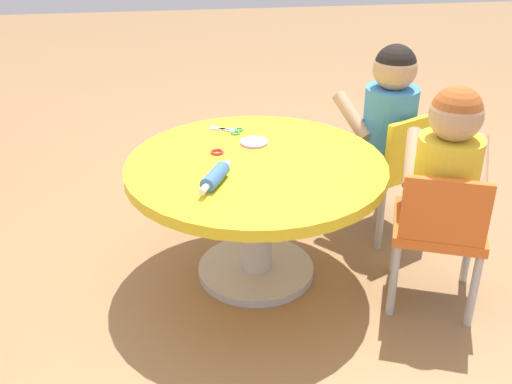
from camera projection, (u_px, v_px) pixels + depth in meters
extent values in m
plane|color=#9E7247|center=(256.00, 272.00, 2.38)|extent=(10.00, 10.00, 0.00)
cylinder|color=silver|center=(256.00, 269.00, 2.37)|extent=(0.44, 0.44, 0.03)
cylinder|color=silver|center=(256.00, 225.00, 2.28)|extent=(0.12, 0.12, 0.42)
cylinder|color=yellow|center=(256.00, 168.00, 2.17)|extent=(0.92, 0.92, 0.04)
cylinder|color=#B7B7BC|center=(468.00, 249.00, 2.27)|extent=(0.03, 0.03, 0.28)
cylinder|color=#B7B7BC|center=(396.00, 240.00, 2.32)|extent=(0.03, 0.03, 0.28)
cylinder|color=#B7B7BC|center=(474.00, 291.00, 2.04)|extent=(0.03, 0.03, 0.28)
cylinder|color=#B7B7BC|center=(393.00, 280.00, 2.10)|extent=(0.03, 0.03, 0.28)
cube|color=orange|center=(439.00, 225.00, 2.11)|extent=(0.39, 0.39, 0.04)
cube|color=orange|center=(445.00, 212.00, 1.93)|extent=(0.12, 0.26, 0.22)
cube|color=#3F4772|center=(439.00, 225.00, 2.11)|extent=(0.35, 0.34, 0.04)
cylinder|color=yellow|center=(446.00, 180.00, 2.03)|extent=(0.21, 0.21, 0.30)
sphere|color=tan|center=(456.00, 115.00, 1.92)|extent=(0.17, 0.17, 0.17)
sphere|color=#B25926|center=(457.00, 111.00, 1.92)|extent=(0.16, 0.16, 0.16)
cylinder|color=tan|center=(480.00, 164.00, 2.08)|extent=(0.22, 0.13, 0.17)
cylinder|color=tan|center=(413.00, 158.00, 2.13)|extent=(0.22, 0.13, 0.17)
cylinder|color=#B7B7BC|center=(382.00, 178.00, 2.79)|extent=(0.03, 0.03, 0.28)
cylinder|color=#B7B7BC|center=(338.00, 193.00, 2.66)|extent=(0.03, 0.03, 0.28)
cylinder|color=#B7B7BC|center=(426.00, 201.00, 2.59)|extent=(0.03, 0.03, 0.28)
cylinder|color=#B7B7BC|center=(380.00, 218.00, 2.47)|extent=(0.03, 0.03, 0.28)
cube|color=yellow|center=(385.00, 163.00, 2.55)|extent=(0.40, 0.40, 0.04)
cube|color=yellow|center=(413.00, 145.00, 2.39)|extent=(0.14, 0.25, 0.22)
cube|color=#3F4772|center=(385.00, 162.00, 2.55)|extent=(0.37, 0.36, 0.04)
cylinder|color=#3F8CCC|center=(389.00, 124.00, 2.47)|extent=(0.21, 0.21, 0.30)
sphere|color=tan|center=(395.00, 68.00, 2.37)|extent=(0.17, 0.17, 0.17)
sphere|color=black|center=(395.00, 65.00, 2.36)|extent=(0.16, 0.16, 0.16)
cylinder|color=tan|center=(392.00, 106.00, 2.59)|extent=(0.22, 0.14, 0.17)
cylinder|color=tan|center=(352.00, 116.00, 2.48)|extent=(0.22, 0.14, 0.17)
cylinder|color=#3F72CC|center=(215.00, 177.00, 2.01)|extent=(0.15, 0.11, 0.05)
cylinder|color=white|center=(204.00, 189.00, 1.93)|extent=(0.05, 0.04, 0.02)
cylinder|color=white|center=(225.00, 165.00, 2.08)|extent=(0.05, 0.04, 0.02)
cube|color=silver|center=(223.00, 129.00, 2.43)|extent=(0.04, 0.11, 0.01)
cube|color=silver|center=(223.00, 129.00, 2.43)|extent=(0.08, 0.09, 0.01)
torus|color=green|center=(239.00, 130.00, 2.43)|extent=(0.05, 0.05, 0.01)
torus|color=green|center=(235.00, 133.00, 2.40)|extent=(0.05, 0.05, 0.01)
cylinder|color=#CC99E5|center=(254.00, 142.00, 2.31)|extent=(0.10, 0.10, 0.01)
torus|color=red|center=(215.00, 174.00, 2.07)|extent=(0.05, 0.05, 0.01)
torus|color=red|center=(217.00, 152.00, 2.23)|extent=(0.05, 0.05, 0.01)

